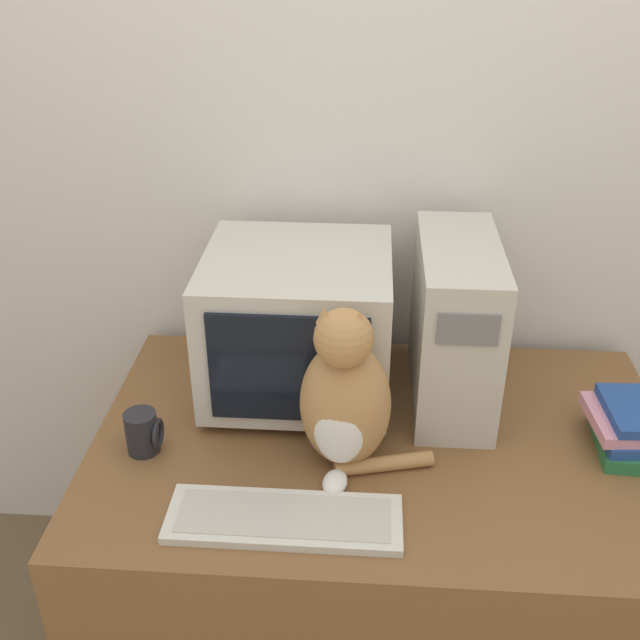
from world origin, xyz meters
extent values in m
cube|color=silver|center=(0.00, 0.92, 1.25)|extent=(7.00, 0.05, 2.50)
cube|color=brown|center=(0.00, 0.43, 0.39)|extent=(1.34, 0.85, 0.77)
cube|color=beige|center=(-0.22, 0.62, 0.78)|extent=(0.31, 0.25, 0.02)
cube|color=beige|center=(-0.22, 0.62, 0.97)|extent=(0.44, 0.42, 0.34)
cube|color=black|center=(-0.22, 0.40, 0.97)|extent=(0.35, 0.01, 0.27)
cube|color=beige|center=(0.16, 0.62, 0.97)|extent=(0.18, 0.43, 0.41)
cube|color=slate|center=(0.16, 0.40, 1.09)|extent=(0.13, 0.01, 0.07)
cube|color=silver|center=(-0.20, 0.14, 0.78)|extent=(0.47, 0.16, 0.02)
cube|color=beige|center=(-0.20, 0.14, 0.79)|extent=(0.43, 0.12, 0.00)
ellipsoid|color=#B7844C|center=(-0.09, 0.35, 0.92)|extent=(0.22, 0.20, 0.30)
ellipsoid|color=white|center=(-0.10, 0.28, 0.90)|extent=(0.11, 0.07, 0.16)
sphere|color=#B7844C|center=(-0.09, 0.32, 1.10)|extent=(0.14, 0.14, 0.12)
cone|color=#B7844C|center=(-0.13, 0.32, 1.15)|extent=(0.03, 0.03, 0.03)
cone|color=#B7844C|center=(-0.06, 0.31, 1.15)|extent=(0.03, 0.03, 0.03)
ellipsoid|color=white|center=(-0.10, 0.25, 0.79)|extent=(0.06, 0.08, 0.04)
cylinder|color=#B7844C|center=(0.00, 0.32, 0.79)|extent=(0.22, 0.09, 0.03)
cube|color=#28703D|center=(0.54, 0.43, 0.79)|extent=(0.13, 0.21, 0.03)
cube|color=#234793|center=(0.54, 0.44, 0.82)|extent=(0.14, 0.20, 0.02)
cube|color=pink|center=(0.54, 0.44, 0.84)|extent=(0.16, 0.19, 0.03)
cube|color=#234793|center=(0.55, 0.44, 0.87)|extent=(0.12, 0.19, 0.02)
cylinder|color=navy|center=(-0.29, 0.22, 0.78)|extent=(0.15, 0.03, 0.01)
cylinder|color=#232328|center=(-0.54, 0.35, 0.82)|extent=(0.07, 0.07, 0.10)
torus|color=#232328|center=(-0.51, 0.35, 0.82)|extent=(0.01, 0.07, 0.07)
camera|label=1|loc=(-0.05, -0.96, 1.86)|focal=42.00mm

